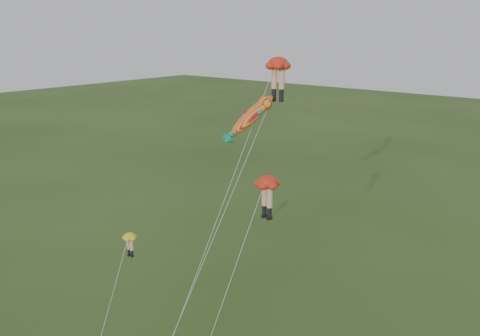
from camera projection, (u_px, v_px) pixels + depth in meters
The scene contains 4 objects.
legs_kite_red_high at pixel (276, 71), 31.54m from camera, with size 4.56×8.56×19.60m.
legs_kite_red_mid at pixel (266, 189), 28.36m from camera, with size 3.63×5.01×13.71m.
legs_kite_yellow at pixel (128, 246), 32.83m from camera, with size 0.97×4.56×9.05m.
fish_kite at pixel (251, 117), 31.08m from camera, with size 3.54×8.76×17.72m.
Camera 1 is at (21.54, -18.69, 21.41)m, focal length 40.00 mm.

